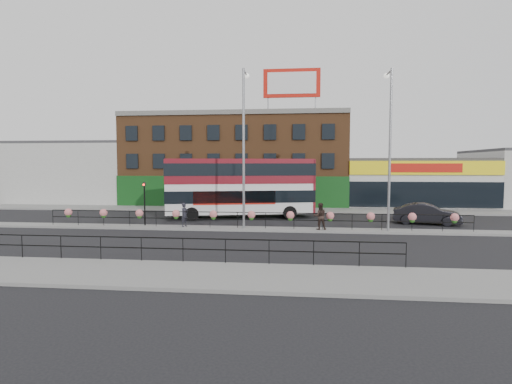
# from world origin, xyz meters

# --- Properties ---
(ground) EXTENTS (120.00, 120.00, 0.00)m
(ground) POSITION_xyz_m (0.00, 0.00, 0.00)
(ground) COLOR black
(ground) RESTS_ON ground
(south_pavement) EXTENTS (60.00, 4.00, 0.15)m
(south_pavement) POSITION_xyz_m (0.00, -12.00, 0.07)
(south_pavement) COLOR gray
(south_pavement) RESTS_ON ground
(north_pavement) EXTENTS (60.00, 4.00, 0.15)m
(north_pavement) POSITION_xyz_m (0.00, 12.00, 0.07)
(north_pavement) COLOR gray
(north_pavement) RESTS_ON ground
(median) EXTENTS (60.00, 1.60, 0.15)m
(median) POSITION_xyz_m (0.00, 0.00, 0.07)
(median) COLOR gray
(median) RESTS_ON ground
(yellow_line_inner) EXTENTS (60.00, 0.10, 0.01)m
(yellow_line_inner) POSITION_xyz_m (0.00, -9.70, 0.01)
(yellow_line_inner) COLOR gold
(yellow_line_inner) RESTS_ON ground
(yellow_line_outer) EXTENTS (60.00, 0.10, 0.01)m
(yellow_line_outer) POSITION_xyz_m (0.00, -9.88, 0.01)
(yellow_line_outer) COLOR gold
(yellow_line_outer) RESTS_ON ground
(brick_building) EXTENTS (25.00, 12.21, 10.30)m
(brick_building) POSITION_xyz_m (-4.00, 19.96, 5.13)
(brick_building) COLOR brown
(brick_building) RESTS_ON ground
(supermarket) EXTENTS (15.00, 12.25, 5.30)m
(supermarket) POSITION_xyz_m (16.00, 19.90, 2.65)
(supermarket) COLOR silver
(supermarket) RESTS_ON ground
(warehouse_west) EXTENTS (15.50, 12.00, 7.30)m
(warehouse_west) POSITION_xyz_m (-24.25, 20.00, 3.65)
(warehouse_west) COLOR #B9B9B4
(warehouse_west) RESTS_ON ground
(billboard) EXTENTS (6.00, 0.29, 4.40)m
(billboard) POSITION_xyz_m (2.50, 14.99, 13.18)
(billboard) COLOR red
(billboard) RESTS_ON brick_building
(median_railing) EXTENTS (30.04, 0.56, 1.23)m
(median_railing) POSITION_xyz_m (-0.00, 0.00, 1.05)
(median_railing) COLOR black
(median_railing) RESTS_ON median
(south_railing) EXTENTS (20.04, 0.05, 1.12)m
(south_railing) POSITION_xyz_m (-2.00, -10.10, 0.96)
(south_railing) COLOR black
(south_railing) RESTS_ON south_pavement
(double_decker_bus) EXTENTS (12.99, 5.80, 5.12)m
(double_decker_bus) POSITION_xyz_m (-1.69, 6.27, 3.15)
(double_decker_bus) COLOR silver
(double_decker_bus) RESTS_ON ground
(car) EXTENTS (4.13, 5.78, 1.63)m
(car) POSITION_xyz_m (13.22, 4.16, 0.81)
(car) COLOR black
(car) RESTS_ON ground
(pedestrian_a) EXTENTS (0.94, 0.88, 1.72)m
(pedestrian_a) POSITION_xyz_m (-4.90, 0.11, 1.01)
(pedestrian_a) COLOR black
(pedestrian_a) RESTS_ON median
(pedestrian_b) EXTENTS (1.08, 0.93, 1.85)m
(pedestrian_b) POSITION_xyz_m (4.78, -0.18, 1.08)
(pedestrian_b) COLOR black
(pedestrian_b) RESTS_ON median
(lamp_column_west) EXTENTS (0.40, 1.96, 11.19)m
(lamp_column_west) POSITION_xyz_m (-0.55, 0.30, 6.78)
(lamp_column_west) COLOR gray
(lamp_column_west) RESTS_ON median
(lamp_column_east) EXTENTS (0.39, 1.91, 10.90)m
(lamp_column_east) POSITION_xyz_m (9.39, 0.10, 6.61)
(lamp_column_east) COLOR gray
(lamp_column_east) RESTS_ON median
(traffic_light_median) EXTENTS (0.15, 0.28, 3.65)m
(traffic_light_median) POSITION_xyz_m (-8.00, 0.39, 2.47)
(traffic_light_median) COLOR black
(traffic_light_median) RESTS_ON median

